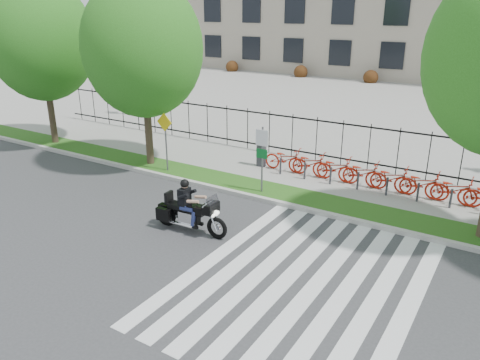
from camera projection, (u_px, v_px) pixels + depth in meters
The scene contains 14 objects.
ground at pixel (161, 236), 14.59m from camera, with size 120.00×120.00×0.00m, color #363638.
curb at pixel (232, 192), 17.82m from camera, with size 60.00×0.20×0.15m, color #AEADA4.
grass_verge at pixel (244, 185), 18.50m from camera, with size 60.00×1.50×0.15m, color #194C13.
sidewalk at pixel (274, 168), 20.48m from camera, with size 60.00×3.50×0.15m, color gray.
plaza at pixel (386, 103), 34.45m from camera, with size 80.00×34.00×0.10m, color gray.
crosswalk_stripes at pixel (302, 281), 12.19m from camera, with size 5.70×8.00×0.01m, color silver, non-canonical shape.
iron_fence at pixel (292, 135), 21.50m from camera, with size 30.00×0.06×2.00m, color black, non-canonical shape.
lamp_post_left at pixel (139, 67), 28.97m from camera, with size 1.06×0.70×4.25m.
street_tree_0 at pixel (41, 40), 22.37m from camera, with size 5.07×5.07×7.99m.
street_tree_1 at pixel (143, 48), 19.16m from camera, with size 4.99×4.99×7.85m.
bike_share_station at pixel (389, 178), 17.57m from camera, with size 11.15×0.88×1.50m.
sign_pole_regulatory at pixel (262, 151), 17.12m from camera, with size 0.50×0.09×2.50m.
sign_pole_warning at pixel (165, 134), 19.42m from camera, with size 0.78×0.09×2.49m.
motorcycle_rider at pixel (190, 211), 14.66m from camera, with size 2.70×0.80×2.08m.
Camera 1 is at (9.01, -9.78, 6.72)m, focal length 35.00 mm.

